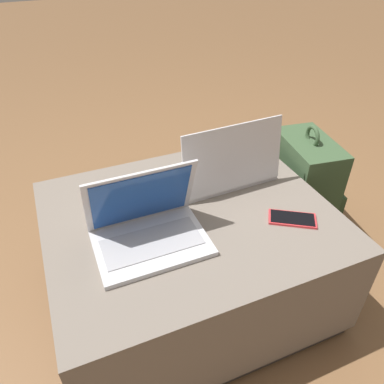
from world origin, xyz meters
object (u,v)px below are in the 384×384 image
(laptop_near, at_px, (148,227))
(backpack, at_px, (303,190))
(laptop_far, at_px, (223,168))
(cell_phone, at_px, (292,219))

(laptop_near, distance_m, backpack, 0.85)
(laptop_far, height_order, backpack, laptop_far)
(cell_phone, bearing_deg, laptop_near, 110.76)
(laptop_near, bearing_deg, laptop_far, 29.99)
(laptop_far, bearing_deg, backpack, -178.34)
(laptop_near, xyz_separation_m, backpack, (0.78, 0.23, -0.24))
(laptop_far, distance_m, backpack, 0.50)
(laptop_near, height_order, laptop_far, laptop_far)
(backpack, bearing_deg, laptop_far, 101.64)
(laptop_near, xyz_separation_m, laptop_far, (0.35, 0.20, 0.00))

